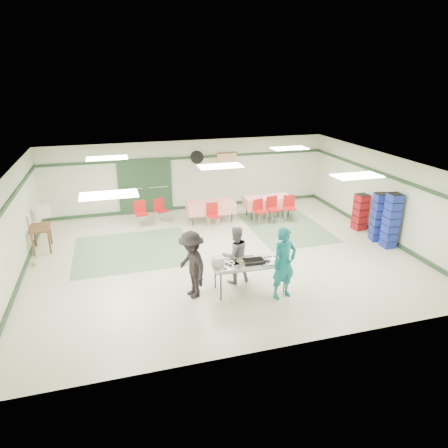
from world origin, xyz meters
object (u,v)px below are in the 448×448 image
object	(u,v)px
chair_d	(213,213)
printer_table	(40,230)
dining_table_a	(268,202)
crate_stack_blue_b	(391,221)
volunteer_grey	(235,255)
crate_stack_blue_a	(379,217)
volunteer_dark	(192,265)
chair_a	(273,206)
volunteer_teal	(284,263)
crate_stack_red	(360,212)
office_printer	(43,212)
serving_table	(250,264)
broom	(32,239)
chair_loose_a	(160,208)
chair_c	(289,205)
chair_loose_b	(141,211)
dining_table_b	(211,207)
chair_b	(259,209)

from	to	relation	value
chair_d	printer_table	bearing A→B (deg)	-171.33
dining_table_a	crate_stack_blue_b	xyz separation A→B (m)	(2.54, -3.70, 0.30)
volunteer_grey	crate_stack_blue_a	bearing A→B (deg)	-172.51
volunteer_dark	chair_a	world-z (taller)	volunteer_dark
chair_d	crate_stack_blue_a	distance (m)	5.47
dining_table_a	printer_table	bearing A→B (deg)	-172.55
volunteer_teal	crate_stack_red	bearing A→B (deg)	25.13
printer_table	office_printer	bearing A→B (deg)	85.76
serving_table	broom	world-z (taller)	broom
volunteer_dark	office_printer	bearing A→B (deg)	-155.94
volunteer_grey	chair_d	size ratio (longest dim) A/B	1.74
volunteer_grey	chair_loose_a	xyz separation A→B (m)	(-1.28, 4.95, -0.23)
dining_table_a	crate_stack_blue_a	world-z (taller)	crate_stack_blue_a
chair_loose_a	crate_stack_red	size ratio (longest dim) A/B	0.69
serving_table	dining_table_a	size ratio (longest dim) A/B	1.07
printer_table	broom	world-z (taller)	broom
volunteer_grey	chair_a	xyz separation A→B (m)	(2.67, 3.92, -0.19)
chair_c	crate_stack_blue_b	distance (m)	3.69
chair_a	volunteer_dark	bearing A→B (deg)	-139.77
volunteer_grey	chair_loose_a	world-z (taller)	volunteer_grey
volunteer_teal	broom	xyz separation A→B (m)	(-6.04, 3.55, -0.13)
serving_table	chair_c	world-z (taller)	chair_c
serving_table	dining_table_a	world-z (taller)	dining_table_a
printer_table	crate_stack_blue_b	bearing A→B (deg)	-19.12
chair_d	chair_loose_b	bearing A→B (deg)	164.87
volunteer_dark	chair_loose_a	bearing A→B (deg)	166.28
volunteer_grey	crate_stack_blue_b	world-z (taller)	crate_stack_blue_b
chair_c	crate_stack_blue_a	world-z (taller)	crate_stack_blue_a
volunteer_teal	chair_loose_a	size ratio (longest dim) A/B	2.05
chair_loose_b	chair_a	bearing A→B (deg)	-19.35
dining_table_b	chair_b	size ratio (longest dim) A/B	2.00
chair_a	volunteer_teal	bearing A→B (deg)	-117.70
crate_stack_blue_a	volunteer_teal	bearing A→B (deg)	-151.42
office_printer	crate_stack_red	bearing A→B (deg)	-24.60
chair_d	crate_stack_red	bearing A→B (deg)	-13.49
volunteer_teal	crate_stack_blue_b	world-z (taller)	volunteer_teal
volunteer_teal	dining_table_b	distance (m)	5.52
volunteer_dark	chair_c	xyz separation A→B (m)	(4.52, 4.31, -0.28)
chair_loose_a	crate_stack_blue_b	xyz separation A→B (m)	(6.51, -4.18, 0.34)
volunteer_grey	chair_loose_b	bearing A→B (deg)	-74.34
chair_loose_b	crate_stack_blue_b	xyz separation A→B (m)	(7.21, -3.99, 0.31)
volunteer_teal	volunteer_dark	size ratio (longest dim) A/B	1.06
chair_c	office_printer	distance (m)	8.41
chair_b	printer_table	distance (m)	7.22
chair_d	crate_stack_blue_b	distance (m)	5.76
chair_d	chair_loose_b	distance (m)	2.54
chair_a	crate_stack_blue_a	xyz separation A→B (m)	(2.56, -2.57, 0.22)
chair_loose_a	dining_table_a	bearing A→B (deg)	-29.66
volunteer_teal	office_printer	xyz separation A→B (m)	(-5.96, 5.47, 0.03)
volunteer_dark	chair_loose_b	xyz separation A→B (m)	(-0.77, 5.16, -0.28)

